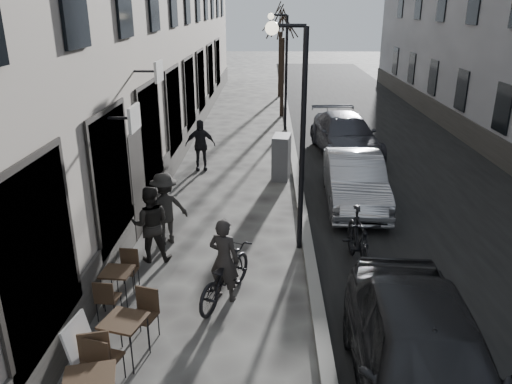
{
  "coord_description": "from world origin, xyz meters",
  "views": [
    {
      "loc": [
        -0.74,
        -4.64,
        5.38
      ],
      "look_at": [
        -0.99,
        4.91,
        1.8
      ],
      "focal_mm": 35.0,
      "sensor_mm": 36.0,
      "label": 1
    }
  ],
  "objects_px": {
    "bicycle": "(224,275)",
    "car_mid": "(355,180)",
    "tree_near": "(283,21)",
    "bistro_set_b": "(125,336)",
    "tree_far": "(281,18)",
    "utility_cabinet": "(281,157)",
    "pedestrian_far": "(200,145)",
    "car_near": "(424,361)",
    "bistro_set_c": "(118,283)",
    "streetlamp_near": "(295,116)",
    "moped": "(359,241)",
    "pedestrian_mid": "(165,209)",
    "streetlamp_far": "(283,59)",
    "sign_board": "(85,358)",
    "car_far": "(345,135)",
    "pedestrian_near": "(151,224)"
  },
  "relations": [
    {
      "from": "bicycle",
      "to": "car_mid",
      "type": "xyz_separation_m",
      "value": [
        3.28,
        5.05,
        0.21
      ]
    },
    {
      "from": "tree_near",
      "to": "bistro_set_b",
      "type": "xyz_separation_m",
      "value": [
        -2.89,
        -19.09,
        -4.2
      ]
    },
    {
      "from": "tree_far",
      "to": "utility_cabinet",
      "type": "xyz_separation_m",
      "value": [
        -0.22,
        -15.91,
        -3.94
      ]
    },
    {
      "from": "tree_near",
      "to": "pedestrian_far",
      "type": "bearing_deg",
      "value": -108.28
    },
    {
      "from": "car_near",
      "to": "car_mid",
      "type": "height_order",
      "value": "car_near"
    },
    {
      "from": "bistro_set_c",
      "to": "car_mid",
      "type": "height_order",
      "value": "car_mid"
    },
    {
      "from": "streetlamp_near",
      "to": "moped",
      "type": "height_order",
      "value": "streetlamp_near"
    },
    {
      "from": "streetlamp_near",
      "to": "pedestrian_mid",
      "type": "bearing_deg",
      "value": 176.36
    },
    {
      "from": "streetlamp_far",
      "to": "bistro_set_b",
      "type": "bearing_deg",
      "value": -99.94
    },
    {
      "from": "utility_cabinet",
      "to": "sign_board",
      "type": "bearing_deg",
      "value": -99.48
    },
    {
      "from": "tree_near",
      "to": "moped",
      "type": "relative_size",
      "value": 2.59
    },
    {
      "from": "pedestrian_far",
      "to": "car_far",
      "type": "relative_size",
      "value": 0.35
    },
    {
      "from": "car_mid",
      "to": "moped",
      "type": "relative_size",
      "value": 2.0
    },
    {
      "from": "bistro_set_c",
      "to": "car_mid",
      "type": "relative_size",
      "value": 0.32
    },
    {
      "from": "bistro_set_b",
      "to": "sign_board",
      "type": "distance_m",
      "value": 0.7
    },
    {
      "from": "bicycle",
      "to": "car_far",
      "type": "distance_m",
      "value": 10.96
    },
    {
      "from": "streetlamp_near",
      "to": "car_near",
      "type": "height_order",
      "value": "streetlamp_near"
    },
    {
      "from": "tree_far",
      "to": "bistro_set_c",
      "type": "height_order",
      "value": "tree_far"
    },
    {
      "from": "tree_far",
      "to": "car_near",
      "type": "xyz_separation_m",
      "value": [
        1.52,
        -26.0,
        -3.84
      ]
    },
    {
      "from": "streetlamp_far",
      "to": "car_far",
      "type": "distance_m",
      "value": 5.18
    },
    {
      "from": "bistro_set_b",
      "to": "car_near",
      "type": "xyz_separation_m",
      "value": [
        4.41,
        -0.91,
        0.35
      ]
    },
    {
      "from": "tree_near",
      "to": "bicycle",
      "type": "distance_m",
      "value": 17.79
    },
    {
      "from": "sign_board",
      "to": "car_near",
      "type": "relative_size",
      "value": 0.23
    },
    {
      "from": "bicycle",
      "to": "pedestrian_mid",
      "type": "bearing_deg",
      "value": -33.98
    },
    {
      "from": "utility_cabinet",
      "to": "car_mid",
      "type": "relative_size",
      "value": 0.33
    },
    {
      "from": "tree_near",
      "to": "bicycle",
      "type": "bearing_deg",
      "value": -94.88
    },
    {
      "from": "pedestrian_near",
      "to": "car_far",
      "type": "xyz_separation_m",
      "value": [
        5.5,
        8.75,
        -0.13
      ]
    },
    {
      "from": "pedestrian_far",
      "to": "streetlamp_far",
      "type": "bearing_deg",
      "value": 55.84
    },
    {
      "from": "bistro_set_b",
      "to": "bistro_set_c",
      "type": "relative_size",
      "value": 1.14
    },
    {
      "from": "bistro_set_c",
      "to": "car_near",
      "type": "bearing_deg",
      "value": -22.52
    },
    {
      "from": "bistro_set_c",
      "to": "sign_board",
      "type": "relative_size",
      "value": 1.28
    },
    {
      "from": "pedestrian_near",
      "to": "car_near",
      "type": "xyz_separation_m",
      "value": [
        4.75,
        -4.32,
        -0.05
      ]
    },
    {
      "from": "bistro_set_b",
      "to": "pedestrian_mid",
      "type": "relative_size",
      "value": 0.91
    },
    {
      "from": "pedestrian_mid",
      "to": "streetlamp_near",
      "type": "bearing_deg",
      "value": 147.41
    },
    {
      "from": "tree_near",
      "to": "bistro_set_b",
      "type": "bearing_deg",
      "value": -98.61
    },
    {
      "from": "streetlamp_far",
      "to": "streetlamp_near",
      "type": "bearing_deg",
      "value": -90.0
    },
    {
      "from": "streetlamp_near",
      "to": "utility_cabinet",
      "type": "relative_size",
      "value": 3.52
    },
    {
      "from": "bistro_set_b",
      "to": "pedestrian_far",
      "type": "distance_m",
      "value": 10.02
    },
    {
      "from": "tree_near",
      "to": "pedestrian_mid",
      "type": "xyz_separation_m",
      "value": [
        -3.09,
        -14.81,
        -3.79
      ]
    },
    {
      "from": "bicycle",
      "to": "car_near",
      "type": "xyz_separation_m",
      "value": [
        2.99,
        -2.77,
        0.3
      ]
    },
    {
      "from": "car_mid",
      "to": "utility_cabinet",
      "type": "bearing_deg",
      "value": 134.04
    },
    {
      "from": "tree_near",
      "to": "pedestrian_far",
      "type": "distance_m",
      "value": 10.29
    },
    {
      "from": "pedestrian_mid",
      "to": "pedestrian_far",
      "type": "bearing_deg",
      "value": -119.86
    },
    {
      "from": "tree_near",
      "to": "utility_cabinet",
      "type": "relative_size",
      "value": 3.94
    },
    {
      "from": "bistro_set_b",
      "to": "utility_cabinet",
      "type": "height_order",
      "value": "utility_cabinet"
    },
    {
      "from": "sign_board",
      "to": "pedestrian_mid",
      "type": "distance_m",
      "value": 4.83
    },
    {
      "from": "pedestrian_near",
      "to": "pedestrian_far",
      "type": "height_order",
      "value": "pedestrian_far"
    },
    {
      "from": "streetlamp_near",
      "to": "pedestrian_mid",
      "type": "relative_size",
      "value": 2.9
    },
    {
      "from": "tree_near",
      "to": "car_far",
      "type": "height_order",
      "value": "tree_near"
    },
    {
      "from": "tree_near",
      "to": "pedestrian_near",
      "type": "distance_m",
      "value": 16.45
    }
  ]
}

